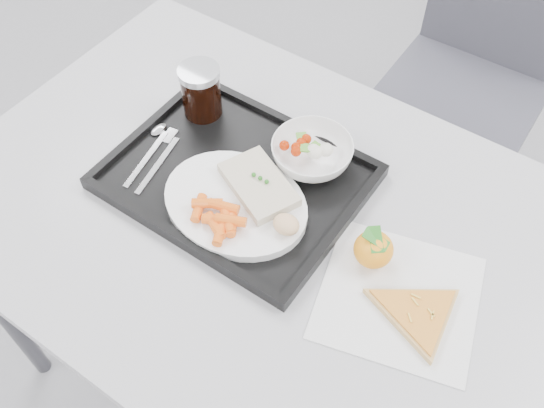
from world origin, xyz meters
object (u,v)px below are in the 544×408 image
at_px(table, 271,238).
at_px(cola_glass, 201,90).
at_px(salad_bowl, 312,153).
at_px(tangerine, 373,249).
at_px(chair, 478,59).
at_px(pizza_slice, 417,314).
at_px(tray, 236,178).
at_px(dinner_plate, 236,203).

height_order(table, cola_glass, cola_glass).
height_order(salad_bowl, cola_glass, cola_glass).
xyz_separation_m(table, tangerine, (0.19, 0.02, 0.10)).
relative_size(chair, pizza_slice, 4.47).
xyz_separation_m(table, tray, (-0.10, 0.03, 0.08)).
distance_m(chair, salad_bowl, 0.80).
xyz_separation_m(chair, salad_bowl, (-0.08, -0.75, 0.25)).
relative_size(table, tray, 2.67).
distance_m(tray, cola_glass, 0.20).
bearing_deg(cola_glass, dinner_plate, -38.30).
bearing_deg(chair, tangerine, -82.53).
bearing_deg(cola_glass, table, -27.10).
distance_m(table, chair, 0.91).
distance_m(dinner_plate, tangerine, 0.25).
distance_m(tray, dinner_plate, 0.07).
bearing_deg(table, tangerine, 6.62).
distance_m(table, pizza_slice, 0.31).
bearing_deg(table, tray, 162.32).
bearing_deg(pizza_slice, tangerine, 155.38).
height_order(tray, salad_bowl, salad_bowl).
xyz_separation_m(dinner_plate, cola_glass, (-0.20, 0.16, 0.05)).
relative_size(tray, salad_bowl, 2.96).
relative_size(salad_bowl, pizza_slice, 0.73).
height_order(salad_bowl, pizza_slice, salad_bowl).
bearing_deg(table, pizza_slice, -5.43).
bearing_deg(tray, chair, 78.43).
bearing_deg(tangerine, tray, 178.03).
relative_size(table, cola_glass, 11.11).
bearing_deg(table, salad_bowl, 92.14).
bearing_deg(chair, pizza_slice, -76.30).
distance_m(dinner_plate, pizza_slice, 0.36).
distance_m(dinner_plate, salad_bowl, 0.18).
relative_size(cola_glass, tangerine, 1.33).
height_order(tangerine, pizza_slice, tangerine).
bearing_deg(tray, pizza_slice, -8.60).
relative_size(dinner_plate, cola_glass, 2.50).
xyz_separation_m(chair, cola_glass, (-0.33, -0.76, 0.28)).
distance_m(table, tray, 0.13).
distance_m(table, salad_bowl, 0.18).
distance_m(salad_bowl, tangerine, 0.23).
relative_size(table, pizza_slice, 5.77).
bearing_deg(cola_glass, tangerine, -13.74).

